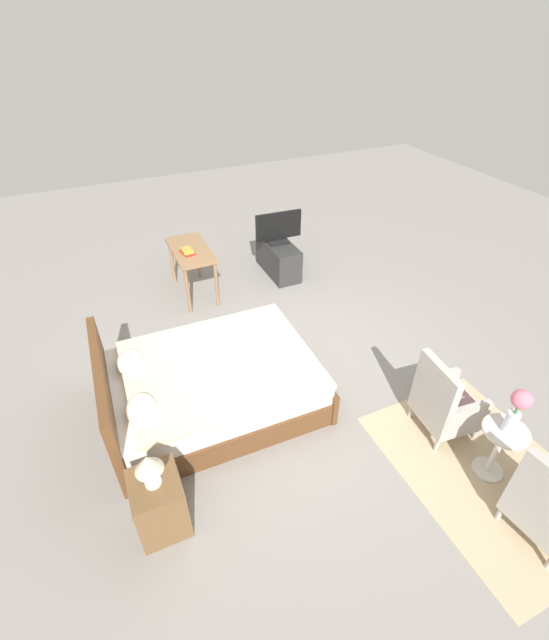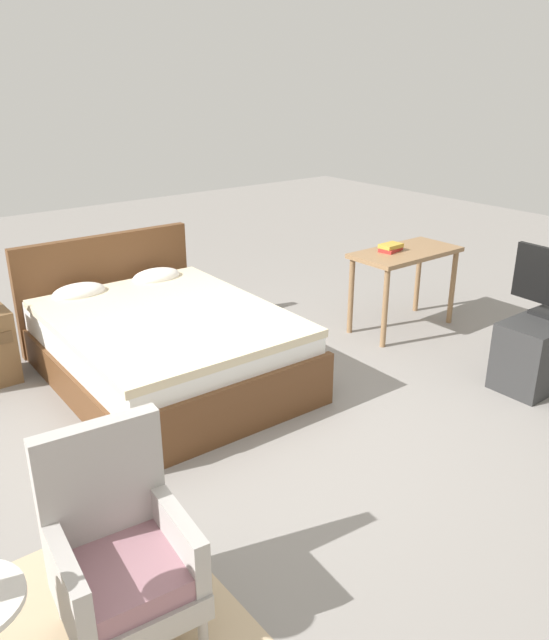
{
  "view_description": "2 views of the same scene",
  "coord_description": "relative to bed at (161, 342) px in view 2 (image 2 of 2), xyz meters",
  "views": [
    {
      "loc": [
        -3.4,
        1.73,
        3.59
      ],
      "look_at": [
        0.16,
        0.13,
        0.7
      ],
      "focal_mm": 24.0,
      "sensor_mm": 36.0,
      "label": 1
    },
    {
      "loc": [
        -2.18,
        -3.06,
        2.27
      ],
      "look_at": [
        0.28,
        0.09,
        0.68
      ],
      "focal_mm": 35.0,
      "sensor_mm": 36.0,
      "label": 2
    }
  ],
  "objects": [
    {
      "name": "tv_stand",
      "position": [
        2.36,
        -1.9,
        -0.03
      ],
      "size": [
        0.96,
        0.4,
        0.53
      ],
      "color": "#2D2D2D",
      "rests_on": "ground_plane"
    },
    {
      "name": "book_stack",
      "position": [
        2.17,
        -0.39,
        0.49
      ],
      "size": [
        0.25,
        0.18,
        0.07
      ],
      "color": "#AD2823",
      "rests_on": "vanity_desk"
    },
    {
      "name": "armchair_by_window_right",
      "position": [
        -1.29,
        -2.05,
        0.08
      ],
      "size": [
        0.59,
        0.59,
        0.92
      ],
      "color": "#ADA8A3",
      "rests_on": "floor_rug"
    },
    {
      "name": "vanity_desk",
      "position": [
        2.3,
        -0.47,
        0.35
      ],
      "size": [
        1.04,
        0.52,
        0.76
      ],
      "color": "#8E6B47",
      "rests_on": "ground_plane"
    },
    {
      "name": "bed",
      "position": [
        0.0,
        0.0,
        0.0
      ],
      "size": [
        1.63,
        2.21,
        0.96
      ],
      "color": "brown",
      "rests_on": "ground_plane"
    },
    {
      "name": "ground_plane",
      "position": [
        0.13,
        -1.02,
        -0.3
      ],
      "size": [
        16.0,
        16.0,
        0.0
      ],
      "primitive_type": "plane",
      "color": "gray"
    }
  ]
}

